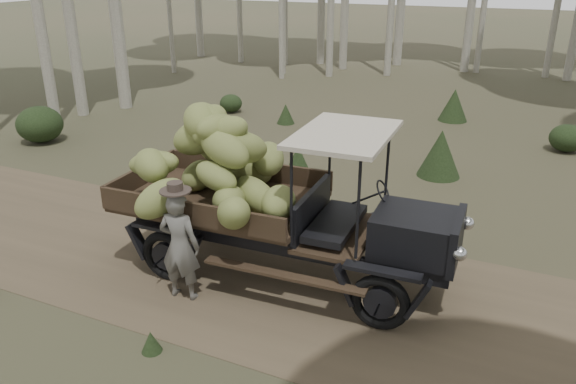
# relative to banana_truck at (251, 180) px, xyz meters

# --- Properties ---
(ground) EXTENTS (120.00, 120.00, 0.00)m
(ground) POSITION_rel_banana_truck_xyz_m (1.78, -0.20, -1.57)
(ground) COLOR #473D2B
(ground) RESTS_ON ground
(dirt_track) EXTENTS (70.00, 4.00, 0.01)m
(dirt_track) POSITION_rel_banana_truck_xyz_m (1.78, -0.20, -1.57)
(dirt_track) COLOR brown
(dirt_track) RESTS_ON ground
(banana_truck) EXTENTS (5.51, 2.71, 2.77)m
(banana_truck) POSITION_rel_banana_truck_xyz_m (0.00, 0.00, 0.00)
(banana_truck) COLOR black
(banana_truck) RESTS_ON ground
(farmer) EXTENTS (0.67, 0.51, 1.85)m
(farmer) POSITION_rel_banana_truck_xyz_m (-0.56, -1.17, -0.70)
(farmer) COLOR #5E5B55
(farmer) RESTS_ON ground
(undergrowth) EXTENTS (22.57, 23.01, 1.35)m
(undergrowth) POSITION_rel_banana_truck_xyz_m (2.12, -1.56, -1.08)
(undergrowth) COLOR #233319
(undergrowth) RESTS_ON ground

